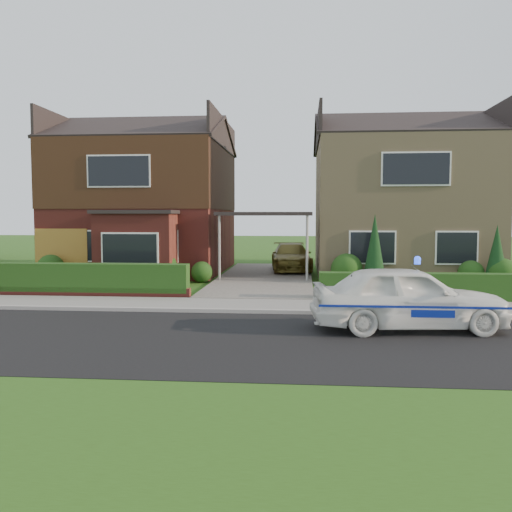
# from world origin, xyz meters

# --- Properties ---
(ground) EXTENTS (120.00, 120.00, 0.00)m
(ground) POSITION_xyz_m (0.00, 0.00, 0.00)
(ground) COLOR #274C14
(ground) RESTS_ON ground
(road) EXTENTS (60.00, 6.00, 0.02)m
(road) POSITION_xyz_m (0.00, 0.00, 0.00)
(road) COLOR black
(road) RESTS_ON ground
(kerb) EXTENTS (60.00, 0.16, 0.12)m
(kerb) POSITION_xyz_m (0.00, 3.05, 0.06)
(kerb) COLOR #9E9993
(kerb) RESTS_ON ground
(sidewalk) EXTENTS (60.00, 2.00, 0.10)m
(sidewalk) POSITION_xyz_m (0.00, 4.10, 0.05)
(sidewalk) COLOR slate
(sidewalk) RESTS_ON ground
(grass_verge) EXTENTS (60.00, 4.00, 0.01)m
(grass_verge) POSITION_xyz_m (0.00, -5.00, 0.00)
(grass_verge) COLOR #274C14
(grass_verge) RESTS_ON ground
(driveway) EXTENTS (3.80, 12.00, 0.12)m
(driveway) POSITION_xyz_m (0.00, 11.00, 0.06)
(driveway) COLOR #666059
(driveway) RESTS_ON ground
(house_left) EXTENTS (7.50, 9.53, 7.25)m
(house_left) POSITION_xyz_m (-5.78, 13.90, 3.81)
(house_left) COLOR maroon
(house_left) RESTS_ON ground
(house_right) EXTENTS (7.50, 8.06, 7.25)m
(house_right) POSITION_xyz_m (5.80, 13.99, 3.66)
(house_right) COLOR tan
(house_right) RESTS_ON ground
(carport_link) EXTENTS (3.80, 3.00, 2.77)m
(carport_link) POSITION_xyz_m (0.00, 10.95, 2.66)
(carport_link) COLOR black
(carport_link) RESTS_ON ground
(garage_door) EXTENTS (2.20, 0.10, 2.10)m
(garage_door) POSITION_xyz_m (-8.25, 9.96, 1.05)
(garage_door) COLOR #965A20
(garage_door) RESTS_ON ground
(dwarf_wall) EXTENTS (7.70, 0.25, 0.36)m
(dwarf_wall) POSITION_xyz_m (-5.80, 5.30, 0.18)
(dwarf_wall) COLOR maroon
(dwarf_wall) RESTS_ON ground
(hedge_left) EXTENTS (7.50, 0.55, 0.90)m
(hedge_left) POSITION_xyz_m (-5.80, 5.45, 0.00)
(hedge_left) COLOR #1A3E13
(hedge_left) RESTS_ON ground
(hedge_right) EXTENTS (7.50, 0.55, 0.80)m
(hedge_right) POSITION_xyz_m (5.80, 5.35, 0.00)
(hedge_right) COLOR #1A3E13
(hedge_right) RESTS_ON ground
(shrub_left_far) EXTENTS (1.08, 1.08, 1.08)m
(shrub_left_far) POSITION_xyz_m (-8.50, 9.50, 0.54)
(shrub_left_far) COLOR #1A3E13
(shrub_left_far) RESTS_ON ground
(shrub_left_mid) EXTENTS (1.32, 1.32, 1.32)m
(shrub_left_mid) POSITION_xyz_m (-4.00, 9.30, 0.66)
(shrub_left_mid) COLOR #1A3E13
(shrub_left_mid) RESTS_ON ground
(shrub_left_near) EXTENTS (0.84, 0.84, 0.84)m
(shrub_left_near) POSITION_xyz_m (-2.40, 9.60, 0.42)
(shrub_left_near) COLOR #1A3E13
(shrub_left_near) RESTS_ON ground
(shrub_right_near) EXTENTS (1.20, 1.20, 1.20)m
(shrub_right_near) POSITION_xyz_m (3.20, 9.40, 0.60)
(shrub_right_near) COLOR #1A3E13
(shrub_right_near) RESTS_ON ground
(shrub_right_mid) EXTENTS (0.96, 0.96, 0.96)m
(shrub_right_mid) POSITION_xyz_m (7.80, 9.50, 0.48)
(shrub_right_mid) COLOR #1A3E13
(shrub_right_mid) RESTS_ON ground
(shrub_right_far) EXTENTS (1.08, 1.08, 1.08)m
(shrub_right_far) POSITION_xyz_m (8.80, 9.20, 0.54)
(shrub_right_far) COLOR #1A3E13
(shrub_right_far) RESTS_ON ground
(conifer_a) EXTENTS (0.90, 0.90, 2.60)m
(conifer_a) POSITION_xyz_m (4.20, 9.20, 1.30)
(conifer_a) COLOR black
(conifer_a) RESTS_ON ground
(conifer_b) EXTENTS (0.90, 0.90, 2.20)m
(conifer_b) POSITION_xyz_m (8.60, 9.20, 1.10)
(conifer_b) COLOR black
(conifer_b) RESTS_ON ground
(police_car) EXTENTS (4.03, 4.53, 1.66)m
(police_car) POSITION_xyz_m (3.95, 1.28, 0.75)
(police_car) COLOR white
(police_car) RESTS_ON ground
(driveway_car) EXTENTS (2.08, 4.39, 1.24)m
(driveway_car) POSITION_xyz_m (1.00, 13.56, 0.74)
(driveway_car) COLOR brown
(driveway_car) RESTS_ON driveway
(potted_plant_a) EXTENTS (0.45, 0.39, 0.73)m
(potted_plant_a) POSITION_xyz_m (-3.27, 8.69, 0.36)
(potted_plant_a) COLOR gray
(potted_plant_a) RESTS_ON ground
(potted_plant_b) EXTENTS (0.53, 0.52, 0.76)m
(potted_plant_b) POSITION_xyz_m (-8.82, 9.00, 0.38)
(potted_plant_b) COLOR gray
(potted_plant_b) RESTS_ON ground
(potted_plant_c) EXTENTS (0.56, 0.56, 0.72)m
(potted_plant_c) POSITION_xyz_m (-6.14, 9.00, 0.36)
(potted_plant_c) COLOR gray
(potted_plant_c) RESTS_ON ground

